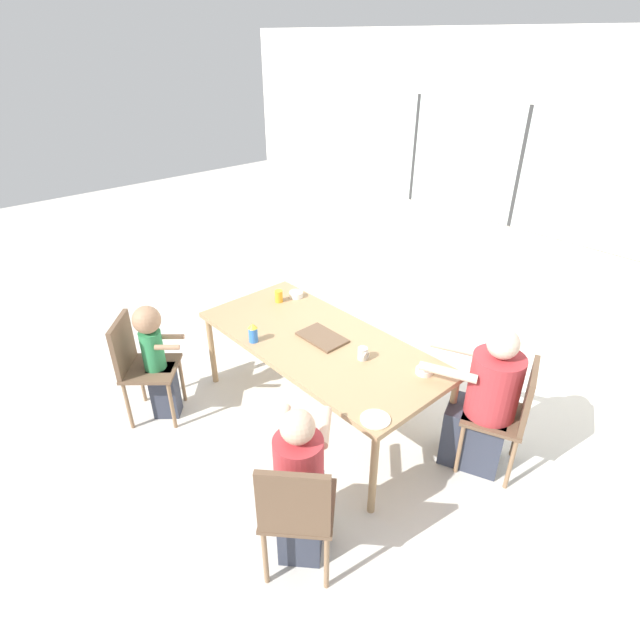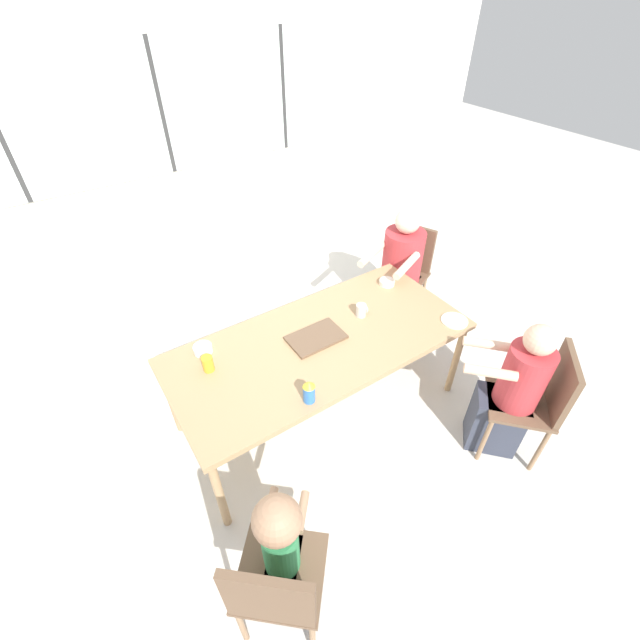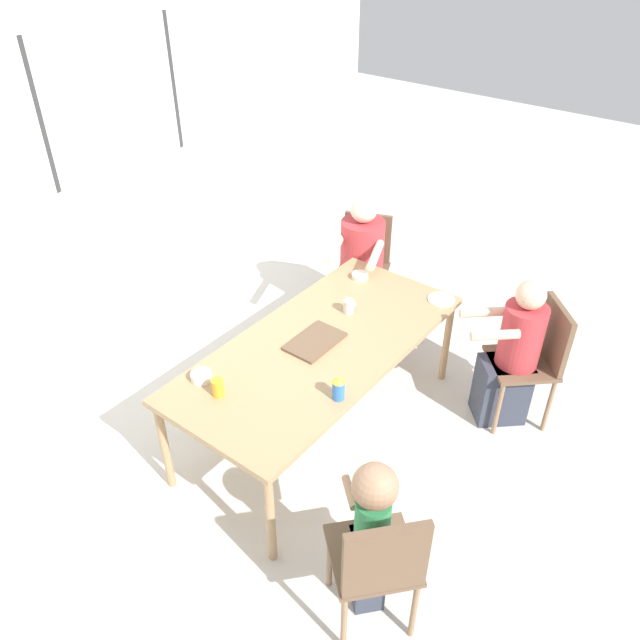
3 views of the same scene
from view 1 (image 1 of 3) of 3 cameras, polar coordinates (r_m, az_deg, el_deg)
ground_plane at (r=4.21m, az=0.00°, el=-10.49°), size 16.00×16.00×0.00m
wall_back_with_windows at (r=5.55m, az=21.77°, el=14.16°), size 8.40×0.08×2.80m
dining_table at (r=3.82m, az=0.00°, el=-2.98°), size 2.01×0.92×0.70m
chair_for_woman_green_shirt at (r=2.84m, az=-2.73°, el=-20.76°), size 0.57×0.57×0.88m
chair_for_man_blue_shirt at (r=3.64m, az=20.93°, el=-9.55°), size 0.52×0.52×0.88m
chair_for_toddler at (r=4.12m, az=-20.13°, el=-4.32°), size 0.56×0.56×0.88m
person_woman_green_shirt at (r=2.97m, az=-2.28°, el=-18.80°), size 0.53×0.55×1.08m
person_man_blue_shirt at (r=3.66m, az=18.20°, el=-9.36°), size 0.70×0.55×1.13m
person_toddler at (r=4.07m, az=-18.17°, el=-4.32°), size 0.33×0.34×1.00m
food_tray_dark at (r=3.81m, az=0.24°, el=-2.00°), size 0.37×0.23×0.02m
coffee_mug at (r=3.57m, az=4.93°, el=-3.86°), size 0.08×0.07×0.09m
sippy_cup at (r=3.77m, az=-7.66°, el=-1.42°), size 0.07×0.07×0.15m
juice_glass at (r=4.33m, az=-4.73°, el=2.73°), size 0.07×0.07×0.11m
bowl_white_shallow at (r=3.50m, az=11.82°, el=-5.72°), size 0.12×0.12×0.04m
bowl_cereal at (r=4.41m, az=-2.75°, el=2.94°), size 0.12×0.12×0.05m
plate_tortillas at (r=3.08m, az=6.33°, el=-11.21°), size 0.19×0.19×0.01m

